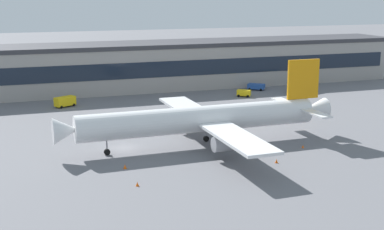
{
  "coord_description": "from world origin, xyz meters",
  "views": [
    {
      "loc": [
        -19.12,
        -93.27,
        28.07
      ],
      "look_at": [
        13.41,
        0.85,
        5.0
      ],
      "focal_mm": 50.04,
      "sensor_mm": 36.0,
      "label": 1
    }
  ],
  "objects_px": {
    "traffic_cone_0": "(277,161)",
    "traffic_cone_3": "(137,184)",
    "traffic_cone_2": "(303,146)",
    "pushback_tractor": "(257,86)",
    "traffic_cone_1": "(125,167)",
    "baggage_tug": "(244,93)",
    "fuel_truck": "(302,86)",
    "airliner": "(204,119)",
    "crew_van": "(65,101)"
  },
  "relations": [
    {
      "from": "traffic_cone_3",
      "to": "traffic_cone_2",
      "type": "bearing_deg",
      "value": 15.75
    },
    {
      "from": "baggage_tug",
      "to": "pushback_tractor",
      "type": "relative_size",
      "value": 0.76
    },
    {
      "from": "airliner",
      "to": "traffic_cone_1",
      "type": "distance_m",
      "value": 19.42
    },
    {
      "from": "fuel_truck",
      "to": "traffic_cone_3",
      "type": "distance_m",
      "value": 85.07
    },
    {
      "from": "pushback_tractor",
      "to": "fuel_truck",
      "type": "relative_size",
      "value": 0.61
    },
    {
      "from": "fuel_truck",
      "to": "crew_van",
      "type": "distance_m",
      "value": 65.9
    },
    {
      "from": "traffic_cone_0",
      "to": "traffic_cone_2",
      "type": "distance_m",
      "value": 10.82
    },
    {
      "from": "baggage_tug",
      "to": "traffic_cone_0",
      "type": "relative_size",
      "value": 6.21
    },
    {
      "from": "traffic_cone_2",
      "to": "traffic_cone_3",
      "type": "relative_size",
      "value": 0.9
    },
    {
      "from": "traffic_cone_2",
      "to": "traffic_cone_3",
      "type": "distance_m",
      "value": 34.69
    },
    {
      "from": "baggage_tug",
      "to": "traffic_cone_3",
      "type": "height_order",
      "value": "baggage_tug"
    },
    {
      "from": "airliner",
      "to": "traffic_cone_3",
      "type": "relative_size",
      "value": 84.0
    },
    {
      "from": "airliner",
      "to": "crew_van",
      "type": "bearing_deg",
      "value": 115.53
    },
    {
      "from": "pushback_tractor",
      "to": "traffic_cone_0",
      "type": "distance_m",
      "value": 68.3
    },
    {
      "from": "crew_van",
      "to": "pushback_tractor",
      "type": "bearing_deg",
      "value": 5.79
    },
    {
      "from": "traffic_cone_0",
      "to": "crew_van",
      "type": "bearing_deg",
      "value": 116.53
    },
    {
      "from": "airliner",
      "to": "pushback_tractor",
      "type": "relative_size",
      "value": 9.97
    },
    {
      "from": "crew_van",
      "to": "traffic_cone_0",
      "type": "relative_size",
      "value": 8.53
    },
    {
      "from": "fuel_truck",
      "to": "traffic_cone_0",
      "type": "distance_m",
      "value": 66.67
    },
    {
      "from": "traffic_cone_2",
      "to": "traffic_cone_0",
      "type": "bearing_deg",
      "value": -144.15
    },
    {
      "from": "traffic_cone_0",
      "to": "traffic_cone_3",
      "type": "xyz_separation_m",
      "value": [
        -24.62,
        -3.08,
        -0.01
      ]
    },
    {
      "from": "baggage_tug",
      "to": "crew_van",
      "type": "distance_m",
      "value": 47.61
    },
    {
      "from": "fuel_truck",
      "to": "crew_van",
      "type": "bearing_deg",
      "value": 178.23
    },
    {
      "from": "traffic_cone_0",
      "to": "traffic_cone_3",
      "type": "distance_m",
      "value": 24.81
    },
    {
      "from": "airliner",
      "to": "traffic_cone_1",
      "type": "height_order",
      "value": "airliner"
    },
    {
      "from": "pushback_tractor",
      "to": "traffic_cone_1",
      "type": "distance_m",
      "value": 77.09
    },
    {
      "from": "traffic_cone_1",
      "to": "crew_van",
      "type": "bearing_deg",
      "value": 94.32
    },
    {
      "from": "fuel_truck",
      "to": "traffic_cone_0",
      "type": "xyz_separation_m",
      "value": [
        -37.28,
        -55.25,
        -1.55
      ]
    },
    {
      "from": "crew_van",
      "to": "traffic_cone_2",
      "type": "relative_size",
      "value": 9.83
    },
    {
      "from": "crew_van",
      "to": "traffic_cone_3",
      "type": "bearing_deg",
      "value": -86.24
    },
    {
      "from": "airliner",
      "to": "pushback_tractor",
      "type": "bearing_deg",
      "value": 54.79
    },
    {
      "from": "traffic_cone_0",
      "to": "airliner",
      "type": "bearing_deg",
      "value": 119.52
    },
    {
      "from": "fuel_truck",
      "to": "traffic_cone_3",
      "type": "bearing_deg",
      "value": -136.7
    },
    {
      "from": "pushback_tractor",
      "to": "airliner",
      "type": "bearing_deg",
      "value": -125.21
    },
    {
      "from": "baggage_tug",
      "to": "fuel_truck",
      "type": "height_order",
      "value": "fuel_truck"
    },
    {
      "from": "traffic_cone_2",
      "to": "pushback_tractor",
      "type": "bearing_deg",
      "value": 72.44
    },
    {
      "from": "airliner",
      "to": "fuel_truck",
      "type": "bearing_deg",
      "value": 42.45
    },
    {
      "from": "baggage_tug",
      "to": "traffic_cone_2",
      "type": "bearing_deg",
      "value": -101.88
    },
    {
      "from": "airliner",
      "to": "crew_van",
      "type": "relative_size",
      "value": 9.51
    },
    {
      "from": "traffic_cone_3",
      "to": "fuel_truck",
      "type": "bearing_deg",
      "value": 43.3
    },
    {
      "from": "pushback_tractor",
      "to": "traffic_cone_1",
      "type": "height_order",
      "value": "pushback_tractor"
    },
    {
      "from": "baggage_tug",
      "to": "traffic_cone_0",
      "type": "bearing_deg",
      "value": -109.11
    },
    {
      "from": "fuel_truck",
      "to": "traffic_cone_1",
      "type": "relative_size",
      "value": 12.33
    },
    {
      "from": "traffic_cone_2",
      "to": "fuel_truck",
      "type": "bearing_deg",
      "value": 59.76
    },
    {
      "from": "airliner",
      "to": "crew_van",
      "type": "height_order",
      "value": "airliner"
    },
    {
      "from": "crew_van",
      "to": "baggage_tug",
      "type": "bearing_deg",
      "value": -3.13
    },
    {
      "from": "baggage_tug",
      "to": "traffic_cone_1",
      "type": "bearing_deg",
      "value": -131.49
    },
    {
      "from": "baggage_tug",
      "to": "pushback_tractor",
      "type": "bearing_deg",
      "value": 46.75
    },
    {
      "from": "traffic_cone_1",
      "to": "traffic_cone_3",
      "type": "bearing_deg",
      "value": -89.67
    },
    {
      "from": "traffic_cone_3",
      "to": "pushback_tractor",
      "type": "bearing_deg",
      "value": 52.14
    }
  ]
}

